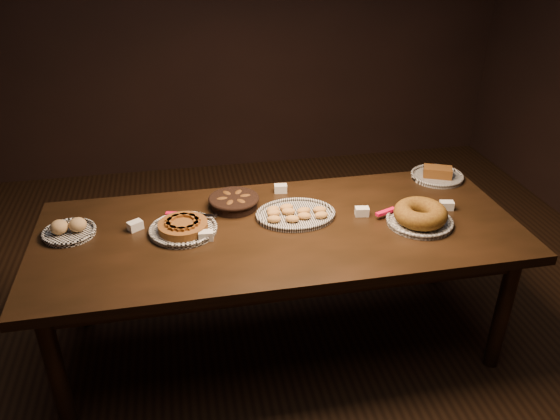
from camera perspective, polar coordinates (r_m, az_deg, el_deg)
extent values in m
plane|color=black|center=(3.17, -0.01, -13.56)|extent=(5.00, 5.00, 0.00)
cube|color=black|center=(2.73, -0.01, -2.26)|extent=(2.40, 1.00, 0.05)
cylinder|color=black|center=(2.69, -22.32, -15.42)|extent=(0.08, 0.08, 0.70)
cylinder|color=black|center=(3.04, 22.25, -9.78)|extent=(0.08, 0.08, 0.70)
cylinder|color=black|center=(3.28, -20.35, -6.26)|extent=(0.08, 0.08, 0.70)
cylinder|color=black|center=(3.57, 16.07, -2.52)|extent=(0.08, 0.08, 0.70)
torus|color=white|center=(2.72, -10.08, -1.88)|extent=(0.34, 0.34, 0.02)
cylinder|color=#522D10|center=(2.71, -10.10, -1.68)|extent=(0.27, 0.27, 0.04)
cube|color=#582A0F|center=(2.69, -8.75, -1.17)|extent=(0.03, 0.08, 0.01)
cube|color=#582A0F|center=(2.73, -8.95, -0.77)|extent=(0.06, 0.08, 0.01)
cube|color=#582A0F|center=(2.75, -9.60, -0.54)|extent=(0.08, 0.06, 0.01)
cube|color=#582A0F|center=(2.75, -10.44, -0.57)|extent=(0.09, 0.04, 0.01)
cube|color=#582A0F|center=(2.74, -11.18, -0.83)|extent=(0.07, 0.08, 0.01)
cube|color=#582A0F|center=(2.71, -11.53, -1.24)|extent=(0.03, 0.08, 0.01)
cube|color=#582A0F|center=(2.67, -11.36, -1.65)|extent=(0.06, 0.08, 0.01)
cube|color=#582A0F|center=(2.65, -10.71, -1.89)|extent=(0.08, 0.06, 0.01)
cube|color=#582A0F|center=(2.64, -9.83, -1.87)|extent=(0.09, 0.04, 0.01)
cube|color=#582A0F|center=(2.66, -9.08, -1.59)|extent=(0.07, 0.08, 0.01)
cube|color=#F50C40|center=(2.83, -10.67, -0.42)|extent=(0.12, 0.05, 0.02)
cube|color=silver|center=(2.80, -8.07, -0.57)|extent=(0.15, 0.07, 0.00)
torus|color=black|center=(2.81, 1.64, -0.34)|extent=(0.33, 0.33, 0.02)
ellipsoid|color=#A46A2F|center=(2.73, -0.63, -0.95)|extent=(0.08, 0.06, 0.03)
ellipsoid|color=#A46A2F|center=(2.74, 1.28, -0.92)|extent=(0.08, 0.06, 0.03)
ellipsoid|color=#A46A2F|center=(2.77, 2.55, -0.61)|extent=(0.08, 0.06, 0.03)
ellipsoid|color=#A46A2F|center=(2.78, 4.33, -0.52)|extent=(0.07, 0.05, 0.03)
ellipsoid|color=#A46A2F|center=(2.79, -0.66, -0.31)|extent=(0.08, 0.05, 0.03)
ellipsoid|color=#A46A2F|center=(2.80, 0.88, -0.13)|extent=(0.08, 0.06, 0.03)
ellipsoid|color=#A46A2F|center=(2.81, 2.49, -0.06)|extent=(0.07, 0.05, 0.03)
ellipsoid|color=#A46A2F|center=(2.83, 4.17, 0.04)|extent=(0.08, 0.06, 0.03)
ellipsoid|color=#A46A2F|center=(2.82, -0.75, 0.07)|extent=(0.08, 0.06, 0.03)
ellipsoid|color=#A46A2F|center=(2.84, 0.69, 0.31)|extent=(0.07, 0.05, 0.03)
torus|color=black|center=(2.83, 14.37, -1.03)|extent=(0.34, 0.34, 0.02)
torus|color=brown|center=(2.81, 14.47, -0.35)|extent=(0.28, 0.28, 0.09)
cube|color=#F50C40|center=(2.85, 10.97, -0.19)|extent=(0.12, 0.07, 0.02)
cube|color=silver|center=(2.93, 12.83, 0.41)|extent=(0.15, 0.09, 0.00)
cylinder|color=black|center=(2.90, -4.83, 0.83)|extent=(0.28, 0.28, 0.06)
torus|color=black|center=(2.89, -4.85, 1.19)|extent=(0.27, 0.27, 0.02)
ellipsoid|color=black|center=(2.90, -3.65, 1.30)|extent=(0.08, 0.05, 0.04)
ellipsoid|color=black|center=(2.94, -4.37, 1.67)|extent=(0.08, 0.09, 0.04)
ellipsoid|color=black|center=(2.94, -5.56, 1.57)|extent=(0.08, 0.09, 0.04)
ellipsoid|color=black|center=(2.88, -6.06, 1.00)|extent=(0.08, 0.05, 0.04)
ellipsoid|color=black|center=(2.84, -5.25, 0.58)|extent=(0.07, 0.09, 0.04)
ellipsoid|color=black|center=(2.85, -4.08, 0.72)|extent=(0.08, 0.09, 0.04)
torus|color=white|center=(2.84, -21.18, -2.07)|extent=(0.26, 0.26, 0.02)
ellipsoid|color=#AB7E4F|center=(2.84, -22.08, -1.66)|extent=(0.09, 0.09, 0.07)
ellipsoid|color=#AB7E4F|center=(2.83, -20.39, -1.44)|extent=(0.09, 0.09, 0.07)
torus|color=black|center=(3.35, 16.10, 3.53)|extent=(0.31, 0.31, 0.02)
cube|color=#522D10|center=(3.34, 16.15, 3.85)|extent=(0.18, 0.15, 0.06)
cube|color=white|center=(2.63, -7.75, -2.66)|extent=(0.07, 0.05, 0.04)
cube|color=white|center=(3.05, 0.07, 2.26)|extent=(0.08, 0.05, 0.04)
cube|color=white|center=(2.85, 8.55, -0.16)|extent=(0.08, 0.06, 0.04)
cube|color=white|center=(2.78, -14.89, -1.58)|extent=(0.08, 0.08, 0.04)
cube|color=white|center=(3.01, 17.01, 0.46)|extent=(0.08, 0.06, 0.04)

